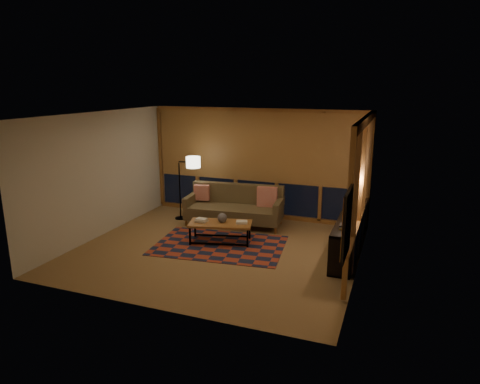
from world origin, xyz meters
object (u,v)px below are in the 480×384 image
(sofa, at_px, (234,206))
(bookshelf, at_px, (350,231))
(coffee_table, at_px, (220,232))
(floor_lamp, at_px, (180,188))

(sofa, bearing_deg, bookshelf, -17.41)
(coffee_table, relative_size, floor_lamp, 0.83)
(bookshelf, bearing_deg, sofa, 168.38)
(coffee_table, distance_m, floor_lamp, 2.05)
(sofa, relative_size, floor_lamp, 1.42)
(coffee_table, height_order, floor_lamp, floor_lamp)
(sofa, xyz_separation_m, bookshelf, (2.74, -0.56, -0.09))
(coffee_table, height_order, bookshelf, bookshelf)
(sofa, distance_m, floor_lamp, 1.47)
(coffee_table, bearing_deg, floor_lamp, 129.31)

